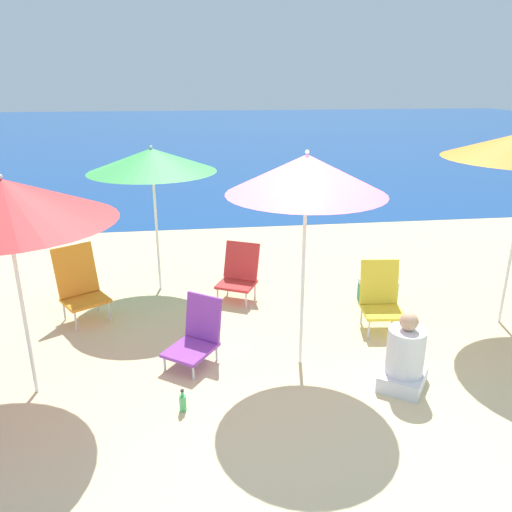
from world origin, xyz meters
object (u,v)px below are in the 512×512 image
Objects in this scene: beach_umbrella_green at (152,160)px; beach_chair_orange at (80,284)px; beach_umbrella_red at (4,201)px; beach_umbrella_pink at (306,175)px; cooler_box at (377,291)px; beach_chair_red at (239,272)px; person_seated_near at (405,358)px; beach_chair_purple at (197,334)px; beach_chair_yellow at (381,296)px; water_bottle at (183,402)px.

beach_chair_orange is (-0.93, -0.80, -1.39)m from beach_umbrella_green.
beach_umbrella_red reaches higher than beach_chair_orange.
beach_umbrella_pink is 2.71m from cooler_box.
beach_chair_orange is 1.21× the size of beach_chair_red.
beach_umbrella_green is at bearing -176.20° from beach_chair_red.
beach_chair_orange reaches higher than cooler_box.
beach_umbrella_green is 2.56× the size of person_seated_near.
beach_umbrella_green is at bearing 139.43° from beach_chair_purple.
person_seated_near is at bearing -6.10° from beach_umbrella_red.
beach_umbrella_pink reaches higher than beach_chair_red.
beach_chair_purple is at bearing 169.38° from beach_umbrella_pink.
beach_umbrella_green is at bearing 156.66° from beach_chair_yellow.
beach_chair_orange is 1.91× the size of cooler_box.
beach_chair_red is 2.71m from person_seated_near.
beach_umbrella_red reaches higher than cooler_box.
beach_chair_yellow is 1.02× the size of person_seated_near.
beach_umbrella_green is at bearing 8.73° from beach_chair_orange.
beach_umbrella_green reaches higher than person_seated_near.
beach_chair_yellow is 1.28m from person_seated_near.
person_seated_near is (-0.23, -1.26, -0.09)m from beach_chair_yellow.
beach_chair_yellow reaches higher than beach_chair_red.
cooler_box is at bearing -15.97° from beach_umbrella_green.
beach_umbrella_pink is 2.10m from beach_chair_yellow.
beach_umbrella_green is 1.86m from beach_chair_orange.
beach_umbrella_red is (-2.66, -0.18, -0.13)m from beach_umbrella_pink.
beach_umbrella_pink is at bearing -175.06° from person_seated_near.
beach_chair_red is at bearing 104.41° from beach_chair_purple.
beach_umbrella_pink is 2.05m from beach_chair_purple.
beach_chair_red is at bearing 105.01° from beach_umbrella_pink.
beach_umbrella_red is 1.04× the size of beach_umbrella_green.
beach_umbrella_pink is 2.96× the size of beach_chair_red.
cooler_box is (0.24, 0.69, -0.25)m from beach_chair_yellow.
beach_chair_yellow is 1.69× the size of cooler_box.
water_bottle is (-2.16, -0.11, -0.23)m from person_seated_near.
beach_chair_red is (2.04, 0.34, -0.08)m from beach_chair_orange.
water_bottle is at bearing -81.06° from beach_chair_red.
beach_chair_yellow is at bearing 29.83° from water_bottle.
beach_chair_orange reaches higher than water_bottle.
beach_chair_purple is 2.74m from cooler_box.
beach_umbrella_red is 3.30m from beach_chair_red.
beach_chair_orange is at bearing 174.77° from beach_chair_yellow.
beach_chair_orange is (-1.42, 1.23, 0.15)m from beach_chair_purple.
beach_umbrella_pink is at bearing -54.70° from beach_umbrella_green.
beach_umbrella_pink is 2.43× the size of beach_chair_orange.
beach_umbrella_green reaches higher than beach_chair_yellow.
beach_umbrella_pink reaches higher than beach_chair_purple.
beach_chair_purple is 0.89× the size of person_seated_near.
beach_chair_purple is at bearing -72.72° from beach_chair_orange.
beach_chair_purple is at bearing 79.86° from water_bottle.
beach_umbrella_pink reaches higher than beach_chair_orange.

